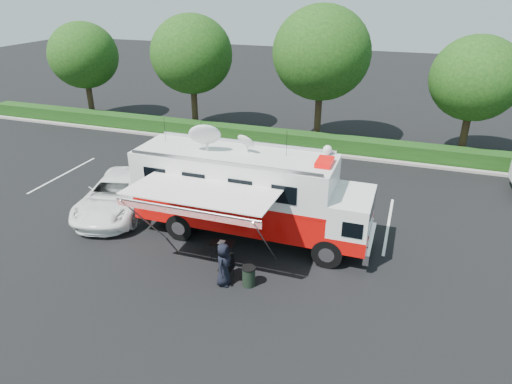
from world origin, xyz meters
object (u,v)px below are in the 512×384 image
at_px(command_truck, 250,193).
at_px(white_suv, 120,210).
at_px(folding_table, 222,244).
at_px(trash_bin, 249,276).

height_order(command_truck, white_suv, command_truck).
bearing_deg(white_suv, folding_table, -33.99).
bearing_deg(folding_table, command_truck, 78.73).
bearing_deg(command_truck, folding_table, -101.27).
distance_m(command_truck, folding_table, 2.51).
xyz_separation_m(command_truck, white_suv, (-6.77, 0.22, -2.04)).
distance_m(white_suv, trash_bin, 8.66).
height_order(folding_table, trash_bin, folding_table).
distance_m(command_truck, trash_bin, 3.87).
relative_size(command_truck, white_suv, 1.66).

